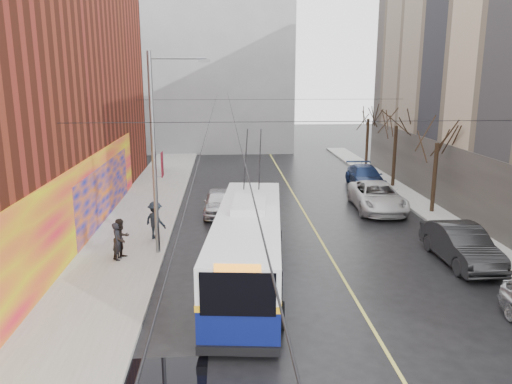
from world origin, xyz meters
TOP-DOWN VIEW (x-y plane):
  - ground at (0.00, 0.00)m, footprint 140.00×140.00m
  - sidewalk_left at (-8.00, 12.00)m, footprint 4.00×60.00m
  - sidewalk_right at (9.00, 12.00)m, footprint 2.00×60.00m
  - lane_line at (1.50, 14.00)m, footprint 0.12×50.00m
  - building_far at (-6.00, 44.99)m, footprint 20.50×12.10m
  - streetlight_pole at (-6.14, 10.00)m, footprint 2.65×0.60m
  - catenary_wires at (-2.54, 14.77)m, footprint 18.00×60.00m
  - tree_near at (9.00, 16.00)m, footprint 3.20×3.20m
  - tree_mid at (9.00, 23.00)m, footprint 3.20×3.20m
  - tree_far at (9.00, 30.00)m, footprint 3.20×3.20m
  - pigeons_flying at (-2.12, 9.68)m, footprint 6.17×1.36m
  - trolleybus at (-2.34, 6.74)m, footprint 3.61×11.67m
  - parked_car_b at (7.00, 8.18)m, footprint 1.80×5.06m
  - parked_car_c at (5.98, 17.04)m, footprint 3.07×6.08m
  - parked_car_d at (7.00, 23.20)m, footprint 2.47×5.50m
  - following_car at (-3.60, 16.70)m, footprint 1.77×4.28m
  - pedestrian_a at (-7.91, 9.16)m, footprint 0.41×0.62m
  - pedestrian_b at (-7.78, 9.32)m, footprint 1.07×1.11m
  - pedestrian_c at (-6.64, 11.91)m, footprint 1.39×1.28m

SIDE VIEW (x-z plane):
  - ground at x=0.00m, z-range 0.00..0.00m
  - lane_line at x=1.50m, z-range 0.00..0.01m
  - sidewalk_left at x=-8.00m, z-range 0.00..0.15m
  - sidewalk_right at x=9.00m, z-range 0.00..0.15m
  - following_car at x=-3.60m, z-range 0.00..1.45m
  - parked_car_d at x=7.00m, z-range 0.00..1.56m
  - parked_car_c at x=5.98m, z-range 0.00..1.65m
  - parked_car_b at x=7.00m, z-range 0.00..1.66m
  - pedestrian_a at x=-7.91m, z-range 0.15..1.83m
  - pedestrian_b at x=-7.78m, z-range 0.15..1.95m
  - pedestrian_c at x=-6.64m, z-range 0.15..2.03m
  - trolleybus at x=-2.34m, z-range -1.21..4.25m
  - streetlight_pole at x=-6.14m, z-range 0.35..9.35m
  - tree_near at x=9.00m, z-range 1.78..8.18m
  - tree_far at x=9.00m, z-range 1.86..8.43m
  - tree_mid at x=9.00m, z-range 1.91..8.59m
  - catenary_wires at x=-2.54m, z-range 6.13..6.36m
  - pigeons_flying at x=-2.12m, z-range 6.77..7.78m
  - building_far at x=-6.00m, z-range 0.02..18.02m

